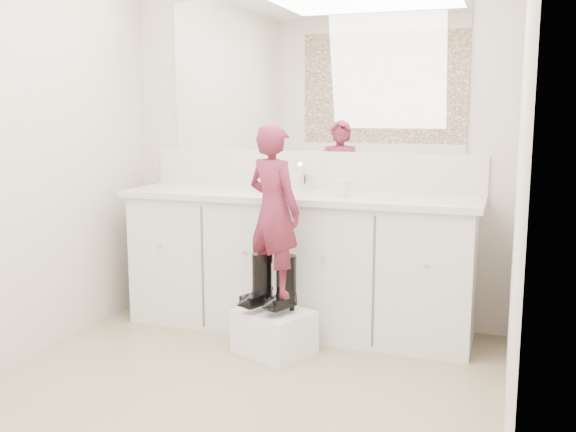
% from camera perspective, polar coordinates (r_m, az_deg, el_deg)
% --- Properties ---
extents(floor, '(3.00, 3.00, 0.00)m').
position_cam_1_polar(floor, '(3.23, -6.26, -16.57)').
color(floor, '#827455').
rests_on(floor, ground).
extents(wall_back, '(2.60, 0.00, 2.60)m').
position_cam_1_polar(wall_back, '(4.31, 2.12, 6.59)').
color(wall_back, beige).
rests_on(wall_back, floor).
extents(wall_right, '(0.00, 3.00, 3.00)m').
position_cam_1_polar(wall_right, '(2.62, 19.93, 4.27)').
color(wall_right, beige).
rests_on(wall_right, floor).
extents(vanity_cabinet, '(2.20, 0.55, 0.85)m').
position_cam_1_polar(vanity_cabinet, '(4.16, 0.94, -4.31)').
color(vanity_cabinet, silver).
rests_on(vanity_cabinet, floor).
extents(countertop, '(2.28, 0.58, 0.04)m').
position_cam_1_polar(countertop, '(4.06, 0.89, 1.75)').
color(countertop, beige).
rests_on(countertop, vanity_cabinet).
extents(backsplash, '(2.28, 0.03, 0.25)m').
position_cam_1_polar(backsplash, '(4.31, 2.05, 4.12)').
color(backsplash, beige).
rests_on(backsplash, countertop).
extents(mirror, '(2.00, 0.02, 1.00)m').
position_cam_1_polar(mirror, '(4.30, 2.11, 12.45)').
color(mirror, white).
rests_on(mirror, wall_back).
extents(faucet, '(0.08, 0.08, 0.10)m').
position_cam_1_polar(faucet, '(4.21, 1.60, 2.97)').
color(faucet, silver).
rests_on(faucet, countertop).
extents(cup, '(0.14, 0.14, 0.11)m').
position_cam_1_polar(cup, '(3.92, 4.85, 2.52)').
color(cup, beige).
rests_on(cup, countertop).
extents(soap_bottle, '(0.11, 0.11, 0.20)m').
position_cam_1_polar(soap_bottle, '(4.16, -2.62, 3.58)').
color(soap_bottle, beige).
rests_on(soap_bottle, countertop).
extents(step_stool, '(0.50, 0.46, 0.26)m').
position_cam_1_polar(step_stool, '(3.81, -1.23, -10.26)').
color(step_stool, white).
rests_on(step_stool, floor).
extents(boot_left, '(0.20, 0.25, 0.33)m').
position_cam_1_polar(boot_left, '(3.75, -2.33, -5.87)').
color(boot_left, black).
rests_on(boot_left, step_stool).
extents(boot_right, '(0.20, 0.25, 0.33)m').
position_cam_1_polar(boot_right, '(3.70, -0.15, -6.08)').
color(boot_right, black).
rests_on(boot_right, step_stool).
extents(toddler, '(0.42, 0.35, 0.98)m').
position_cam_1_polar(toddler, '(3.63, -1.27, 0.47)').
color(toddler, '#A5324F').
rests_on(toddler, step_stool).
extents(toothbrush, '(0.13, 0.06, 0.06)m').
position_cam_1_polar(toothbrush, '(3.60, -0.23, 1.36)').
color(toothbrush, pink).
rests_on(toothbrush, toddler).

